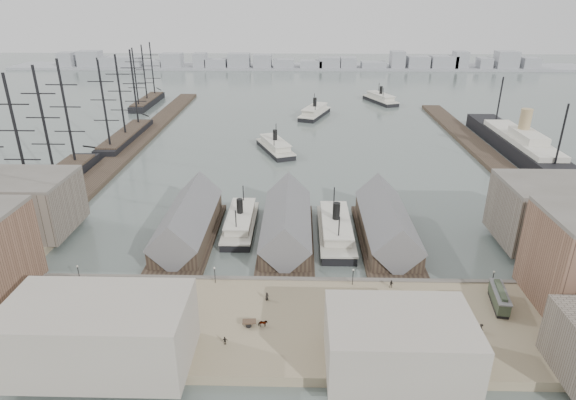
{
  "coord_description": "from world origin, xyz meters",
  "views": [
    {
      "loc": [
        3.23,
        -96.22,
        60.29
      ],
      "look_at": [
        0.0,
        30.0,
        6.0
      ],
      "focal_mm": 30.0,
      "sensor_mm": 36.0,
      "label": 1
    }
  ],
  "objects_px": {
    "ferry_docked_west": "(240,222)",
    "ocean_steamer": "(521,146)",
    "horse_cart_center": "(258,323)",
    "horse_cart_left": "(121,292)",
    "tram": "(499,298)",
    "horse_cart_right": "(415,322)"
  },
  "relations": [
    {
      "from": "ferry_docked_west",
      "to": "ocean_steamer",
      "type": "height_order",
      "value": "ocean_steamer"
    },
    {
      "from": "ocean_steamer",
      "to": "horse_cart_center",
      "type": "bearing_deg",
      "value": -130.22
    },
    {
      "from": "horse_cart_left",
      "to": "horse_cart_right",
      "type": "distance_m",
      "value": 60.03
    },
    {
      "from": "ocean_steamer",
      "to": "horse_cart_center",
      "type": "relative_size",
      "value": 19.48
    },
    {
      "from": "ferry_docked_west",
      "to": "tram",
      "type": "bearing_deg",
      "value": -33.23
    },
    {
      "from": "ferry_docked_west",
      "to": "horse_cart_right",
      "type": "bearing_deg",
      "value": -48.83
    },
    {
      "from": "tram",
      "to": "horse_cart_center",
      "type": "xyz_separation_m",
      "value": [
        -48.14,
        -7.87,
        -0.99
      ]
    },
    {
      "from": "ocean_steamer",
      "to": "horse_cart_right",
      "type": "relative_size",
      "value": 20.55
    },
    {
      "from": "ferry_docked_west",
      "to": "horse_cart_left",
      "type": "height_order",
      "value": "ferry_docked_west"
    },
    {
      "from": "ocean_steamer",
      "to": "tram",
      "type": "relative_size",
      "value": 9.46
    },
    {
      "from": "ferry_docked_west",
      "to": "horse_cart_right",
      "type": "relative_size",
      "value": 5.81
    },
    {
      "from": "horse_cart_center",
      "to": "tram",
      "type": "bearing_deg",
      "value": -85.29
    },
    {
      "from": "tram",
      "to": "horse_cart_right",
      "type": "relative_size",
      "value": 2.17
    },
    {
      "from": "horse_cart_left",
      "to": "horse_cart_center",
      "type": "bearing_deg",
      "value": -110.16
    },
    {
      "from": "ferry_docked_west",
      "to": "tram",
      "type": "distance_m",
      "value": 67.88
    },
    {
      "from": "horse_cart_right",
      "to": "horse_cart_center",
      "type": "bearing_deg",
      "value": 88.23
    },
    {
      "from": "tram",
      "to": "horse_cart_center",
      "type": "bearing_deg",
      "value": -161.94
    },
    {
      "from": "horse_cart_left",
      "to": "horse_cart_right",
      "type": "relative_size",
      "value": 1.0
    },
    {
      "from": "ferry_docked_west",
      "to": "horse_cart_right",
      "type": "distance_m",
      "value": 58.58
    },
    {
      "from": "ferry_docked_west",
      "to": "tram",
      "type": "xyz_separation_m",
      "value": [
        56.76,
        -37.19,
        1.53
      ]
    },
    {
      "from": "ocean_steamer",
      "to": "tram",
      "type": "height_order",
      "value": "ocean_steamer"
    },
    {
      "from": "ferry_docked_west",
      "to": "ocean_steamer",
      "type": "distance_m",
      "value": 125.6
    }
  ]
}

